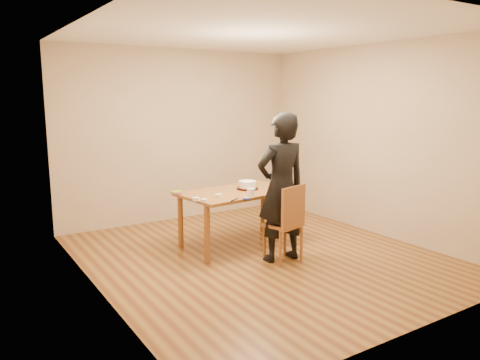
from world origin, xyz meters
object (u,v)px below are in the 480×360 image
dining_chair (283,225)px  cake (247,185)px  dining_table (238,192)px  cake_plate (247,188)px  person (281,188)px

dining_chair → cake: cake is taller
dining_table → cake_plate: size_ratio=5.13×
dining_table → person: bearing=-84.7°
cake → person: person is taller
cake_plate → cake: cake is taller
dining_table → person: person is taller
dining_table → dining_chair: dining_table is taller
cake → cake_plate: bearing=0.0°
cake_plate → dining_table: bearing=-169.7°
dining_chair → cake_plate: cake_plate is taller
cake_plate → dining_chair: bearing=-91.4°
dining_chair → cake_plate: size_ratio=1.29×
cake → person: size_ratio=0.13×
cake_plate → cake: bearing=0.0°
dining_chair → cake: (0.02, 0.81, 0.36)m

